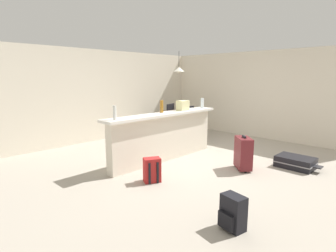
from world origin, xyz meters
name	(u,v)px	position (x,y,z in m)	size (l,w,h in m)	color
ground_plane	(192,159)	(0.00, 0.00, -0.03)	(13.00, 13.00, 0.05)	#ADA393
wall_back	(111,95)	(0.00, 3.05, 1.25)	(6.60, 0.10, 2.50)	silver
wall_right	(250,94)	(3.05, 0.30, 1.25)	(0.10, 6.00, 2.50)	silver
partition_half_wall	(165,138)	(-0.51, 0.36, 0.49)	(2.80, 0.20, 0.97)	silver
bar_countertop	(165,114)	(-0.51, 0.36, 1.00)	(2.96, 0.40, 0.05)	white
bottle_white	(115,113)	(-1.77, 0.33, 1.15)	(0.06, 0.06, 0.25)	silver
bottle_amber	(162,106)	(-0.50, 0.45, 1.15)	(0.07, 0.07, 0.26)	#9E661E
bottle_clear	(202,103)	(0.76, 0.33, 1.14)	(0.07, 0.07, 0.24)	silver
grocery_bag	(183,106)	(0.09, 0.37, 1.13)	(0.26, 0.18, 0.22)	beige
dining_table	(179,114)	(1.54, 1.80, 0.65)	(1.10, 0.80, 0.74)	#4C331E
dining_chair_near_partition	(191,121)	(1.52, 1.28, 0.52)	(0.41, 0.41, 0.93)	black
dining_chair_far_side	(168,117)	(1.64, 2.35, 0.52)	(0.47, 0.47, 0.93)	black
pendant_lamp	(179,69)	(1.56, 1.82, 1.99)	(0.34, 0.34, 0.63)	black
suitcase_flat_black	(296,162)	(0.94, -1.86, 0.11)	(0.50, 0.83, 0.22)	black
backpack_black	(233,213)	(-1.86, -2.13, 0.20)	(0.29, 0.31, 0.42)	black
suitcase_upright_maroon	(243,153)	(0.12, -1.16, 0.33)	(0.48, 0.48, 0.67)	maroon
backpack_red	(152,170)	(-1.53, -0.36, 0.20)	(0.33, 0.32, 0.42)	red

